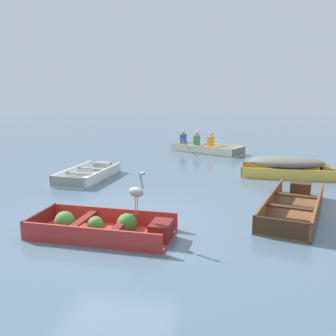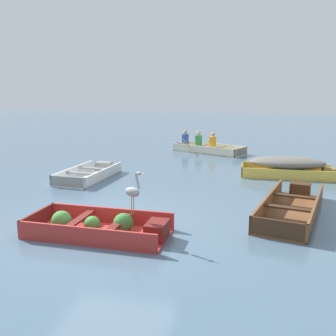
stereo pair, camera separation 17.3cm
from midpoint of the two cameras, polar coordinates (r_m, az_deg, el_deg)
ground_plane at (r=7.90m, az=-8.42°, el=-8.30°), size 80.00×80.00×0.00m
dinghy_red_foreground at (r=7.28m, az=-9.48°, el=-8.84°), size 2.73×1.33×0.43m
skiff_white_near_moored at (r=11.98m, az=-11.30°, el=-0.91°), size 1.35×2.57×0.33m
skiff_wooden_brown_mid_moored at (r=8.93m, az=18.92°, el=-5.59°), size 1.87×3.46×0.37m
skiff_yellow_far_moored at (r=12.48m, az=18.24°, el=0.40°), size 2.86×1.17×0.64m
rowboat_cream_with_crew at (r=16.76m, az=5.89°, el=3.15°), size 3.33×2.53×0.91m
heron_on_dinghy at (r=6.87m, az=-4.64°, el=-3.47°), size 0.45×0.25×0.84m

